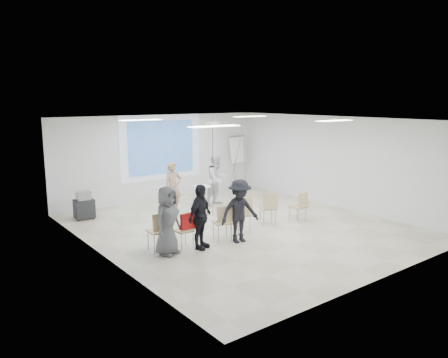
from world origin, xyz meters
TOP-DOWN VIEW (x-y plane):
  - floor at (0.00, 0.00)m, footprint 8.00×9.00m
  - ceiling at (0.00, 0.00)m, footprint 8.00×9.00m
  - wall_back at (0.00, 4.55)m, footprint 8.00×0.10m
  - wall_left at (-4.05, 0.00)m, footprint 0.10×9.00m
  - wall_right at (4.05, 0.00)m, footprint 0.10×9.00m
  - projection_halo at (0.00, 4.49)m, footprint 3.20×0.01m
  - projection_image at (0.00, 4.47)m, footprint 2.60×0.01m
  - pedestal_table at (0.42, 2.57)m, footprint 0.69×0.69m
  - player_left at (-0.71, 2.52)m, footprint 0.69×0.48m
  - player_right at (1.01, 2.52)m, footprint 1.07×0.92m
  - controller_left at (-0.53, 2.77)m, footprint 0.05×0.13m
  - controller_right at (0.83, 2.77)m, footprint 0.06×0.11m
  - chair_far_left at (-2.81, -0.39)m, footprint 0.47×0.50m
  - chair_left_mid at (-2.23, -0.61)m, footprint 0.42×0.45m
  - chair_left_inner at (-1.15, -0.70)m, footprint 0.55×0.57m
  - chair_center at (-0.35, -0.47)m, footprint 0.51×0.54m
  - chair_right_inner at (0.77, -0.30)m, footprint 0.58×0.60m
  - chair_right_far at (1.67, -0.66)m, footprint 0.44×0.47m
  - red_jacket at (-2.23, -0.75)m, footprint 0.40×0.10m
  - laptop at (-1.13, -0.60)m, footprint 0.40×0.33m
  - audience_left at (-1.94, -0.82)m, footprint 1.22×1.03m
  - audience_mid at (-0.88, -1.01)m, footprint 1.26×0.82m
  - audience_outer at (-2.76, -0.69)m, footprint 1.04×0.89m
  - flipchart_easel at (3.27, 4.23)m, footprint 0.92×0.70m
  - av_cart at (-3.23, 3.48)m, footprint 0.58×0.48m
  - ceiling_projector at (0.10, 1.49)m, footprint 0.30×0.25m
  - fluor_panel_nw at (-2.00, 2.00)m, footprint 1.20×0.30m
  - fluor_panel_ne at (2.00, 2.00)m, footprint 1.20×0.30m
  - fluor_panel_sw at (-2.00, -1.50)m, footprint 1.20×0.30m
  - fluor_panel_se at (2.00, -1.50)m, footprint 1.20×0.30m

SIDE VIEW (x-z plane):
  - floor at x=0.00m, z-range -0.10..0.00m
  - av_cart at x=-3.23m, z-range -0.03..0.80m
  - pedestal_table at x=0.42m, z-range 0.04..0.78m
  - laptop at x=-1.13m, z-range 0.49..0.51m
  - chair_left_mid at x=-2.23m, z-range 0.08..0.95m
  - chair_right_far at x=1.67m, z-range 0.08..0.96m
  - chair_right_inner at x=0.77m, z-range 0.08..1.01m
  - chair_left_inner at x=-1.15m, z-range 0.08..1.01m
  - chair_far_left at x=-2.81m, z-range 0.09..1.03m
  - chair_center at x=-0.35m, z-range 0.09..1.08m
  - red_jacket at x=-2.23m, z-range 0.53..0.91m
  - audience_left at x=-1.94m, z-range 0.00..1.81m
  - audience_outer at x=-2.76m, z-range 0.00..1.81m
  - audience_mid at x=-0.88m, z-range 0.00..1.81m
  - player_left at x=-0.71m, z-range 0.00..1.83m
  - player_right at x=1.01m, z-range 0.00..1.94m
  - controller_left at x=-0.53m, z-range 1.18..1.23m
  - controller_right at x=0.83m, z-range 1.29..1.33m
  - wall_back at x=0.00m, z-range 0.00..3.00m
  - wall_left at x=-4.05m, z-range 0.00..3.00m
  - wall_right at x=4.05m, z-range 0.00..3.00m
  - flipchart_easel at x=3.27m, z-range 0.50..2.63m
  - projection_halo at x=0.00m, z-range 0.70..3.00m
  - projection_image at x=0.00m, z-range 0.90..2.80m
  - ceiling_projector at x=0.10m, z-range 1.19..4.19m
  - fluor_panel_nw at x=-2.00m, z-range 2.96..2.98m
  - fluor_panel_ne at x=2.00m, z-range 2.96..2.98m
  - fluor_panel_sw at x=-2.00m, z-range 2.96..2.98m
  - fluor_panel_se at x=2.00m, z-range 2.96..2.98m
  - ceiling at x=0.00m, z-range 3.00..3.10m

